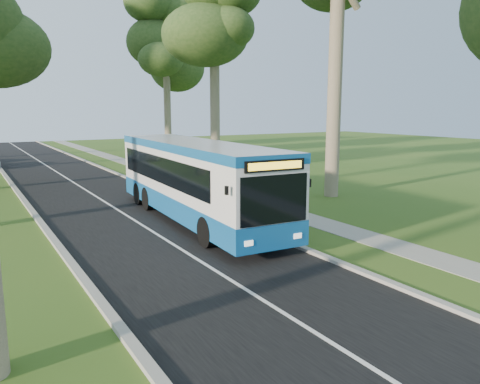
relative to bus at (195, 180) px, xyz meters
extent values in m
plane|color=#33591B|center=(1.24, -4.73, -1.72)|extent=(120.00, 120.00, 0.00)
cube|color=black|center=(-2.26, 5.27, -1.71)|extent=(7.00, 100.00, 0.02)
cube|color=#9E9B93|center=(1.24, 5.27, -1.66)|extent=(0.25, 100.00, 0.12)
cube|color=#9E9B93|center=(-5.76, 5.27, -1.66)|extent=(0.25, 100.00, 0.12)
cube|color=white|center=(-2.26, 5.27, -1.70)|extent=(0.12, 100.00, 0.00)
cube|color=gray|center=(4.24, 5.27, -1.71)|extent=(1.50, 100.00, 0.02)
cube|color=white|center=(0.00, 0.01, 0.12)|extent=(3.25, 12.59, 2.96)
cube|color=#105296|center=(0.00, 0.01, -0.94)|extent=(3.29, 12.62, 0.83)
cube|color=#105296|center=(0.00, 0.01, 1.44)|extent=(3.29, 12.62, 0.33)
cube|color=black|center=(0.00, -6.24, 0.25)|extent=(2.34, 0.17, 1.51)
cube|color=yellow|center=(0.00, -6.27, 1.29)|extent=(1.87, 0.12, 0.23)
cube|color=black|center=(0.00, -6.17, -1.20)|extent=(2.50, 0.25, 0.31)
cylinder|color=black|center=(-1.18, -3.83, -1.18)|extent=(0.35, 1.09, 1.08)
cylinder|color=black|center=(1.18, -3.83, -1.18)|extent=(0.35, 1.09, 1.08)
cylinder|color=black|center=(-1.18, 3.65, -1.18)|extent=(0.35, 1.09, 1.08)
cylinder|color=black|center=(1.18, 3.65, -1.18)|extent=(0.35, 1.09, 1.08)
cylinder|color=gray|center=(2.25, -4.01, -0.32)|extent=(0.09, 0.09, 2.81)
cube|color=#0E439A|center=(2.25, -4.01, 0.69)|extent=(0.15, 0.39, 0.70)
cylinder|color=yellow|center=(2.21, -4.01, 0.86)|extent=(0.09, 0.24, 0.25)
cube|color=white|center=(2.25, -4.01, -0.09)|extent=(0.14, 0.34, 0.45)
cube|color=black|center=(3.75, 0.43, -0.51)|extent=(0.10, 0.10, 2.42)
cube|color=black|center=(3.75, 2.91, -0.51)|extent=(0.10, 0.10, 2.42)
cube|color=black|center=(3.15, 1.67, 0.75)|extent=(1.73, 3.02, 0.12)
cube|color=silver|center=(3.83, 1.67, -0.42)|extent=(0.15, 2.46, 1.93)
cube|color=black|center=(3.15, 0.32, -0.51)|extent=(1.02, 0.20, 2.13)
cube|color=white|center=(3.15, 0.23, -0.51)|extent=(0.82, 0.06, 1.88)
cube|color=black|center=(3.44, 1.96, -1.29)|extent=(0.45, 1.75, 0.06)
cylinder|color=black|center=(2.25, 2.16, -1.31)|extent=(0.46, 0.46, 0.83)
cylinder|color=black|center=(2.25, 2.16, -0.87)|extent=(0.50, 0.50, 0.05)
cylinder|color=#7A6B56|center=(8.74, 1.27, 4.92)|extent=(0.74, 0.74, 13.29)
cylinder|color=#7A6B56|center=(8.04, 13.27, 4.45)|extent=(0.71, 0.71, 12.35)
cylinder|color=#7A6B56|center=(9.24, 25.27, 3.75)|extent=(0.67, 0.67, 10.95)
ellipsoid|color=#25441A|center=(9.24, 25.27, 9.54)|extent=(5.20, 5.20, 7.51)
camera|label=1|loc=(-8.36, -17.56, 2.97)|focal=35.00mm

